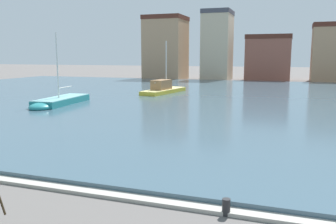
% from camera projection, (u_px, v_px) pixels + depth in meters
% --- Properties ---
extents(harbor_water, '(91.87, 52.78, 0.27)m').
position_uv_depth(harbor_water, '(247.00, 100.00, 36.13)').
color(harbor_water, '#3D5666').
rests_on(harbor_water, ground).
extents(quay_edge_coping, '(91.87, 0.50, 0.12)m').
position_uv_depth(quay_edge_coping, '(146.00, 200.00, 11.28)').
color(quay_edge_coping, '#ADA89E').
rests_on(quay_edge_coping, ground).
extents(sailboat_teal, '(2.71, 7.74, 6.53)m').
position_uv_depth(sailboat_teal, '(58.00, 103.00, 31.42)').
color(sailboat_teal, teal).
rests_on(sailboat_teal, ground).
extents(sailboat_yellow, '(3.31, 8.78, 6.23)m').
position_uv_depth(sailboat_yellow, '(166.00, 90.00, 41.71)').
color(sailboat_yellow, gold).
rests_on(sailboat_yellow, ground).
extents(mooring_bollard, '(0.24, 0.24, 0.50)m').
position_uv_depth(mooring_bollard, '(226.00, 207.00, 10.28)').
color(mooring_bollard, '#232326').
rests_on(mooring_bollard, ground).
extents(townhouse_end_terrace, '(7.36, 7.36, 11.97)m').
position_uv_depth(townhouse_end_terrace, '(166.00, 48.00, 68.55)').
color(townhouse_end_terrace, tan).
rests_on(townhouse_end_terrace, ground).
extents(townhouse_tall_gabled, '(5.14, 6.66, 12.84)m').
position_uv_depth(townhouse_tall_gabled, '(217.00, 45.00, 66.87)').
color(townhouse_tall_gabled, '#C6B293').
rests_on(townhouse_tall_gabled, ground).
extents(townhouse_corner_house, '(8.10, 5.97, 8.31)m').
position_uv_depth(townhouse_corner_house, '(268.00, 58.00, 65.75)').
color(townhouse_corner_house, '#8E5142').
rests_on(townhouse_corner_house, ground).
extents(townhouse_wide_warehouse, '(6.74, 5.40, 10.15)m').
position_uv_depth(townhouse_wide_warehouse, '(332.00, 52.00, 62.13)').
color(townhouse_wide_warehouse, tan).
rests_on(townhouse_wide_warehouse, ground).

